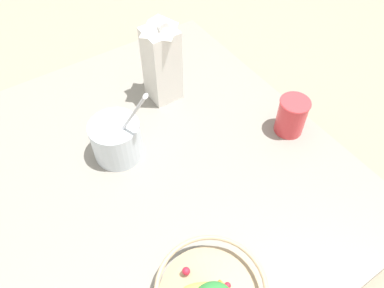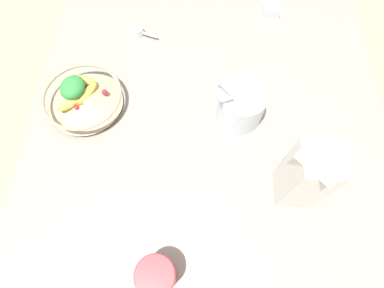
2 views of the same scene
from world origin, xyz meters
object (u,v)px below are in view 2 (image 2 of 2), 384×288
(yogurt_tub, at_px, (241,104))
(drinking_cup, at_px, (157,276))
(spice_jar, at_px, (271,9))
(milk_carton, at_px, (309,173))
(fruit_bowl, at_px, (83,98))

(yogurt_tub, relative_size, drinking_cup, 2.22)
(spice_jar, bearing_deg, yogurt_tub, -16.01)
(milk_carton, xyz_separation_m, drinking_cup, (0.22, -0.32, -0.08))
(milk_carton, distance_m, drinking_cup, 0.40)
(drinking_cup, bearing_deg, spice_jar, 160.14)
(fruit_bowl, bearing_deg, spice_jar, 125.26)
(fruit_bowl, xyz_separation_m, drinking_cup, (0.45, 0.26, 0.02))
(fruit_bowl, xyz_separation_m, milk_carton, (0.24, 0.58, 0.10))
(milk_carton, bearing_deg, spice_jar, -179.00)
(fruit_bowl, distance_m, drinking_cup, 0.52)
(fruit_bowl, distance_m, yogurt_tub, 0.45)
(milk_carton, relative_size, yogurt_tub, 1.13)
(yogurt_tub, xyz_separation_m, spice_jar, (-0.42, 0.12, -0.05))
(milk_carton, bearing_deg, fruit_bowl, -112.16)
(drinking_cup, bearing_deg, milk_carton, 124.35)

